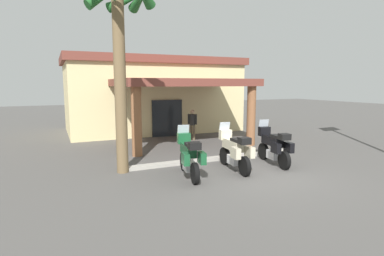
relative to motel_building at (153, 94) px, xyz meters
name	(u,v)px	position (x,y,z in m)	size (l,w,h in m)	color
ground_plane	(259,175)	(-0.05, -11.36, -2.35)	(80.00, 80.00, 0.00)	#514F4C
motel_building	(153,94)	(0.00, 0.00, 0.00)	(11.01, 10.86, 4.62)	beige
motorcycle_green	(189,156)	(-2.24, -10.57, -1.66)	(0.89, 2.20, 1.61)	black
motorcycle_cream	(235,151)	(-0.46, -10.51, -1.66)	(0.76, 2.21, 1.61)	black
motorcycle_black	(274,146)	(1.31, -10.46, -1.66)	(0.87, 2.20, 1.61)	black
pedestrian	(192,123)	(0.74, -4.50, -1.41)	(0.38, 0.42, 1.65)	brown
palm_tree_roadside	(119,28)	(-4.06, -9.11, 2.45)	(2.54, 2.57, 6.68)	brown
curb_strip	(213,159)	(-0.46, -8.94, -2.29)	(7.32, 0.36, 0.12)	#ADA89E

